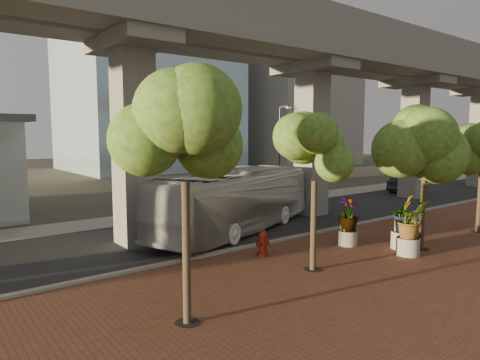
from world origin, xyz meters
TOP-DOWN VIEW (x-y plane):
  - ground at (0.00, 0.00)m, footprint 160.00×160.00m
  - brick_plaza at (0.00, -8.00)m, footprint 70.00×13.00m
  - asphalt_road at (0.00, 2.00)m, footprint 90.00×8.00m
  - curb_strip at (0.00, -2.00)m, footprint 70.00×0.25m
  - far_sidewalk at (0.00, 7.50)m, footprint 90.00×3.00m
  - transit_viaduct at (0.00, 2.00)m, footprint 72.00×5.60m
  - midrise_block at (38.00, 36.00)m, footprint 18.00×16.00m
  - transit_bus at (-0.87, 0.87)m, footprint 12.13×6.84m
  - parked_car at (20.74, 4.35)m, footprint 4.63×2.42m
  - fire_hydrant at (-2.72, -3.39)m, footprint 0.57×0.51m
  - planter_front at (2.23, -7.09)m, footprint 2.15×2.15m
  - planter_right at (1.52, -4.48)m, footprint 2.14×2.14m
  - planter_left at (3.00, -6.36)m, footprint 2.22×2.22m
  - street_tree_far_west at (-8.59, -7.03)m, footprint 3.63×3.63m
  - street_tree_near_west at (-2.45, -5.97)m, footprint 3.28×3.28m
  - street_tree_near_east at (3.60, -6.92)m, footprint 4.14×4.14m
  - streetlamp_east at (7.80, 6.78)m, footprint 0.36×1.05m

SIDE VIEW (x-z plane):
  - ground at x=0.00m, z-range 0.00..0.00m
  - asphalt_road at x=0.00m, z-range 0.00..0.04m
  - brick_plaza at x=0.00m, z-range 0.00..0.06m
  - far_sidewalk at x=0.00m, z-range 0.00..0.06m
  - curb_strip at x=0.00m, z-range 0.00..0.16m
  - fire_hydrant at x=-2.72m, z-range 0.04..1.17m
  - parked_car at x=20.74m, z-range 0.00..1.45m
  - planter_right at x=1.52m, z-range 0.30..2.59m
  - planter_front at x=2.23m, z-range 0.31..2.67m
  - planter_left at x=3.00m, z-range 0.32..2.76m
  - transit_bus at x=-0.87m, z-range 0.00..3.32m
  - streetlamp_east at x=7.80m, z-range 0.61..7.83m
  - street_tree_near_west at x=-2.45m, z-range 1.47..7.33m
  - street_tree_near_east at x=3.60m, z-range 1.40..7.89m
  - street_tree_far_west at x=-8.59m, z-range 1.69..8.30m
  - transit_viaduct at x=0.00m, z-range 1.09..13.49m
  - midrise_block at x=38.00m, z-range 0.00..24.00m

